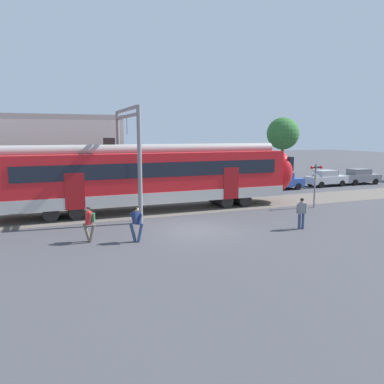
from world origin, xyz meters
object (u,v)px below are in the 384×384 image
parked_car_grey (360,176)px  crossing_signal (315,178)px  pedestrian_navy (136,222)px  pedestrian_grey (302,211)px  parked_car_blue (281,181)px  parked_car_silver (326,178)px  pedestrian_red (89,221)px  commuter_train (7,182)px

parked_car_grey → crossing_signal: crossing_signal is taller
pedestrian_navy → parked_car_grey: (25.40, 11.90, -0.18)m
pedestrian_grey → parked_car_blue: size_ratio=0.41×
parked_car_blue → crossing_signal: crossing_signal is taller
parked_car_silver → pedestrian_red: bearing=-154.4°
pedestrian_grey → crossing_signal: bearing=44.9°
pedestrian_grey → parked_car_grey: 21.04m
commuter_train → parked_car_silver: size_ratio=9.48×
pedestrian_grey → parked_car_silver: pedestrian_grey is taller
pedestrian_navy → parked_car_blue: (15.96, 11.63, -0.18)m
commuter_train → pedestrian_grey: 16.42m
pedestrian_navy → parked_car_blue: bearing=36.1°
parked_car_silver → parked_car_grey: same height
pedestrian_grey → crossing_signal: size_ratio=0.56×
pedestrian_navy → parked_car_grey: pedestrian_navy is taller
crossing_signal → pedestrian_navy: bearing=-164.3°
crossing_signal → parked_car_grey: bearing=33.8°
pedestrian_red → pedestrian_grey: size_ratio=1.00×
parked_car_blue → parked_car_grey: size_ratio=1.00×
parked_car_blue → parked_car_silver: bearing=2.9°
commuter_train → pedestrian_red: size_ratio=22.83×
commuter_train → parked_car_grey: commuter_train is taller
pedestrian_navy → pedestrian_grey: (8.63, -0.80, 0.00)m
pedestrian_red → crossing_signal: crossing_signal is taller
crossing_signal → pedestrian_red: bearing=-169.0°
pedestrian_red → parked_car_grey: size_ratio=0.41×
commuter_train → crossing_signal: commuter_train is taller
parked_car_silver → crossing_signal: bearing=-134.5°
pedestrian_red → parked_car_grey: (27.43, 11.13, -0.21)m
pedestrian_red → parked_car_grey: pedestrian_red is taller
parked_car_blue → parked_car_silver: same height
pedestrian_grey → parked_car_blue: (7.33, 12.43, -0.18)m
commuter_train → pedestrian_navy: (5.89, -6.75, -1.29)m
parked_car_blue → parked_car_grey: (9.44, 0.27, 0.00)m
pedestrian_navy → commuter_train: bearing=131.1°
parked_car_blue → crossing_signal: bearing=-109.4°
parked_car_blue → pedestrian_navy: bearing=-143.9°
pedestrian_grey → commuter_train: bearing=152.5°
pedestrian_grey → parked_car_grey: (16.77, 12.70, -0.18)m
commuter_train → parked_car_silver: bearing=10.8°
crossing_signal → pedestrian_grey: bearing=-135.1°
parked_car_grey → pedestrian_grey: bearing=-142.9°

